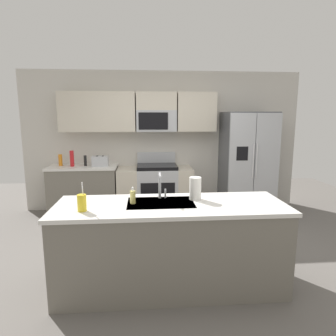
{
  "coord_description": "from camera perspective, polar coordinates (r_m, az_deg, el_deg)",
  "views": [
    {
      "loc": [
        -0.36,
        -3.46,
        1.77
      ],
      "look_at": [
        -0.03,
        0.6,
        1.05
      ],
      "focal_mm": 31.3,
      "sensor_mm": 36.0,
      "label": 1
    }
  ],
  "objects": [
    {
      "name": "toaster",
      "position": [
        5.33,
        -13.06,
        1.34
      ],
      "size": [
        0.28,
        0.16,
        0.18
      ],
      "color": "#B7BABF",
      "rests_on": "back_counter"
    },
    {
      "name": "kitchen_wall_unit",
      "position": [
        5.56,
        -2.42,
        6.94
      ],
      "size": [
        5.2,
        0.43,
        2.6
      ],
      "color": "beige",
      "rests_on": "ground"
    },
    {
      "name": "ground_plane",
      "position": [
        3.91,
        1.22,
        -16.93
      ],
      "size": [
        9.0,
        9.0,
        0.0
      ],
      "primitive_type": "plane",
      "color": "#66605B",
      "rests_on": "ground"
    },
    {
      "name": "pepper_mill",
      "position": [
        5.42,
        -15.81,
        1.39
      ],
      "size": [
        0.05,
        0.05,
        0.19
      ],
      "primitive_type": "cylinder",
      "color": "black",
      "rests_on": "back_counter"
    },
    {
      "name": "sink_faucet",
      "position": [
        3.11,
        -1.48,
        -3.02
      ],
      "size": [
        0.09,
        0.21,
        0.28
      ],
      "color": "#B7BABF",
      "rests_on": "island_counter"
    },
    {
      "name": "refrigerator",
      "position": [
        5.59,
        15.13,
        0.97
      ],
      "size": [
        0.9,
        0.76,
        1.85
      ],
      "color": "#4C4F54",
      "rests_on": "ground"
    },
    {
      "name": "bottle_red",
      "position": [
        5.42,
        -18.2,
        1.76
      ],
      "size": [
        0.07,
        0.07,
        0.28
      ],
      "primitive_type": "cylinder",
      "color": "red",
      "rests_on": "back_counter"
    },
    {
      "name": "bottle_orange",
      "position": [
        5.57,
        -20.22,
        1.46
      ],
      "size": [
        0.07,
        0.07,
        0.2
      ],
      "primitive_type": "cylinder",
      "color": "orange",
      "rests_on": "back_counter"
    },
    {
      "name": "paper_towel_roll",
      "position": [
        3.11,
        5.33,
        -3.97
      ],
      "size": [
        0.12,
        0.12,
        0.24
      ],
      "primitive_type": "cylinder",
      "color": "white",
      "rests_on": "island_counter"
    },
    {
      "name": "island_counter",
      "position": [
        3.14,
        0.54,
        -14.79
      ],
      "size": [
        2.33,
        0.8,
        0.9
      ],
      "color": "slate",
      "rests_on": "ground"
    },
    {
      "name": "drink_cup_yellow",
      "position": [
        2.85,
        -16.43,
        -6.51
      ],
      "size": [
        0.08,
        0.08,
        0.28
      ],
      "color": "yellow",
      "rests_on": "island_counter"
    },
    {
      "name": "range_oven",
      "position": [
        5.43,
        -2.54,
        -4.13
      ],
      "size": [
        1.36,
        0.61,
        1.1
      ],
      "color": "#B7BABF",
      "rests_on": "ground"
    },
    {
      "name": "soap_dispenser",
      "position": [
        2.99,
        -6.88,
        -5.61
      ],
      "size": [
        0.06,
        0.06,
        0.17
      ],
      "color": "#D8CC66",
      "rests_on": "island_counter"
    },
    {
      "name": "back_counter",
      "position": [
        5.54,
        -16.03,
        -4.16
      ],
      "size": [
        1.2,
        0.63,
        0.9
      ],
      "color": "slate",
      "rests_on": "ground"
    }
  ]
}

